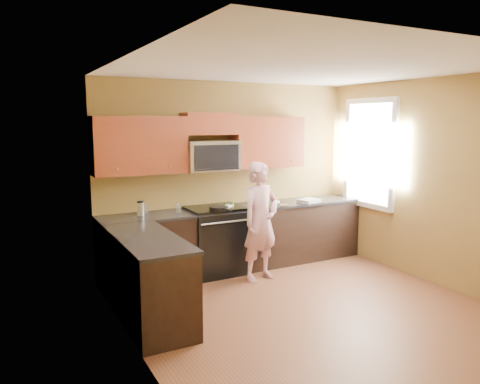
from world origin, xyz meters
TOP-DOWN VIEW (x-y plane):
  - floor at (0.00, 0.00)m, footprint 4.00×4.00m
  - ceiling at (0.00, 0.00)m, footprint 4.00×4.00m
  - wall_back at (0.00, 2.00)m, footprint 4.00×0.00m
  - wall_front at (0.00, -2.00)m, footprint 4.00×0.00m
  - wall_left at (-2.00, 0.00)m, footprint 0.00×4.00m
  - wall_right at (2.00, 0.00)m, footprint 0.00×4.00m
  - cabinet_back_run at (0.00, 1.70)m, footprint 4.00×0.60m
  - cabinet_left_run at (-1.70, 0.60)m, footprint 0.60×1.60m
  - countertop_back at (0.00, 1.69)m, footprint 4.00×0.62m
  - countertop_left at (-1.69, 0.60)m, footprint 0.62×1.60m
  - stove at (-0.40, 1.68)m, footprint 0.76×0.65m
  - microwave at (-0.40, 1.80)m, footprint 0.76×0.40m
  - upper_cab_left at (-1.39, 1.83)m, footprint 1.22×0.33m
  - upper_cab_right at (0.54, 1.83)m, footprint 1.12×0.33m
  - upper_cab_over_mw at (-0.40, 1.83)m, footprint 0.76×0.33m
  - window at (1.98, 1.20)m, footprint 0.06×1.06m
  - woman at (0.03, 1.15)m, footprint 0.66×0.51m
  - frying_pan at (-0.46, 1.43)m, footprint 0.34×0.49m
  - butter_tub at (-0.17, 1.68)m, footprint 0.14×0.14m
  - toast_slice at (0.62, 1.47)m, footprint 0.14×0.14m
  - napkin_a at (-0.22, 1.63)m, footprint 0.13×0.14m
  - napkin_b at (0.57, 1.63)m, footprint 0.15×0.16m
  - dish_towel at (1.09, 1.51)m, footprint 0.35×0.31m
  - travel_mug at (-1.43, 1.74)m, footprint 0.10×0.10m
  - glass_b at (-1.32, 1.88)m, footprint 0.08×0.08m
  - glass_c at (-0.92, 1.73)m, footprint 0.08×0.08m

SIDE VIEW (x-z plane):
  - floor at x=0.00m, z-range 0.00..0.00m
  - cabinet_back_run at x=0.00m, z-range 0.00..0.88m
  - cabinet_left_run at x=-1.70m, z-range 0.00..0.88m
  - stove at x=-0.40m, z-range 0.00..0.95m
  - woman at x=0.03m, z-range 0.00..1.61m
  - countertop_back at x=0.00m, z-range 0.88..0.92m
  - countertop_left at x=-1.69m, z-range 0.88..0.92m
  - butter_tub at x=-0.17m, z-range 0.88..0.96m
  - travel_mug at x=-1.43m, z-range 0.82..1.02m
  - toast_slice at x=0.62m, z-range 0.92..0.93m
  - dish_towel at x=1.09m, z-range 0.92..0.97m
  - frying_pan at x=-0.46m, z-range 0.92..0.98m
  - napkin_a at x=-0.22m, z-range 0.92..0.98m
  - napkin_b at x=0.57m, z-range 0.92..0.99m
  - glass_b at x=-1.32m, z-range 0.92..1.04m
  - glass_c at x=-0.92m, z-range 0.92..1.04m
  - wall_back at x=0.00m, z-range -0.65..3.35m
  - wall_front at x=0.00m, z-range -0.65..3.35m
  - wall_left at x=-2.00m, z-range -0.65..3.35m
  - wall_right at x=2.00m, z-range -0.65..3.35m
  - microwave at x=-0.40m, z-range 1.24..1.66m
  - upper_cab_left at x=-1.39m, z-range 1.07..1.82m
  - upper_cab_right at x=0.54m, z-range 1.07..1.82m
  - window at x=1.98m, z-range 0.82..2.48m
  - upper_cab_over_mw at x=-0.40m, z-range 1.95..2.25m
  - ceiling at x=0.00m, z-range 2.70..2.70m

